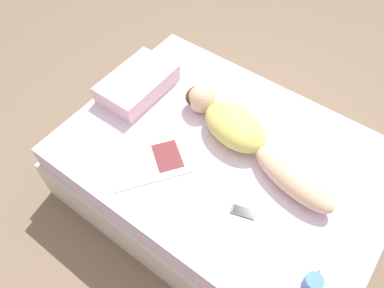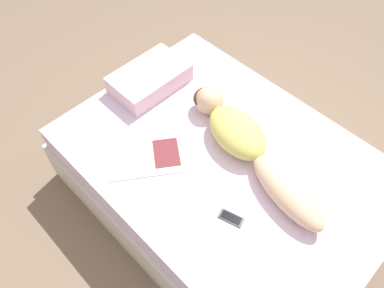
{
  "view_description": "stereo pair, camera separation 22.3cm",
  "coord_description": "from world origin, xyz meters",
  "px_view_note": "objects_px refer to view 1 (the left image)",
  "views": [
    {
      "loc": [
        -1.29,
        -0.67,
        2.63
      ],
      "look_at": [
        -0.11,
        0.21,
        0.64
      ],
      "focal_mm": 35.0,
      "sensor_mm": 36.0,
      "label": 1
    },
    {
      "loc": [
        -1.15,
        -0.83,
        2.63
      ],
      "look_at": [
        -0.11,
        0.21,
        0.64
      ],
      "focal_mm": 35.0,
      "sensor_mm": 36.0,
      "label": 2
    }
  ],
  "objects_px": {
    "coffee_mug": "(313,283)",
    "cell_phone": "(243,212)",
    "person": "(245,136)",
    "open_magazine": "(149,161)"
  },
  "relations": [
    {
      "from": "coffee_mug",
      "to": "cell_phone",
      "type": "relative_size",
      "value": 0.8
    },
    {
      "from": "person",
      "to": "open_magazine",
      "type": "height_order",
      "value": "person"
    },
    {
      "from": "open_magazine",
      "to": "coffee_mug",
      "type": "height_order",
      "value": "coffee_mug"
    },
    {
      "from": "open_magazine",
      "to": "person",
      "type": "bearing_deg",
      "value": -5.24
    },
    {
      "from": "person",
      "to": "open_magazine",
      "type": "xyz_separation_m",
      "value": [
        -0.49,
        0.42,
        -0.09
      ]
    },
    {
      "from": "open_magazine",
      "to": "coffee_mug",
      "type": "bearing_deg",
      "value": -58.82
    },
    {
      "from": "open_magazine",
      "to": "cell_phone",
      "type": "relative_size",
      "value": 3.79
    },
    {
      "from": "person",
      "to": "cell_phone",
      "type": "distance_m",
      "value": 0.51
    },
    {
      "from": "open_magazine",
      "to": "cell_phone",
      "type": "distance_m",
      "value": 0.69
    },
    {
      "from": "coffee_mug",
      "to": "cell_phone",
      "type": "height_order",
      "value": "coffee_mug"
    }
  ]
}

